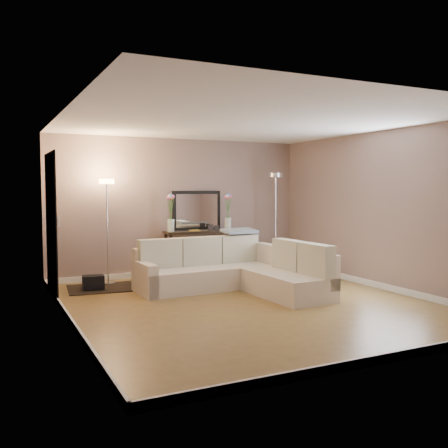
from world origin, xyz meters
name	(u,v)px	position (x,y,z in m)	size (l,w,h in m)	color
floor	(248,304)	(0.00, 0.00, -0.01)	(5.00, 5.50, 0.01)	olive
ceiling	(249,121)	(0.00, 0.00, 2.60)	(5.00, 5.50, 0.01)	white
wall_back	(180,207)	(0.00, 2.76, 1.30)	(5.00, 0.02, 2.60)	gray
wall_front	(391,227)	(0.00, -2.76, 1.30)	(5.00, 0.02, 2.60)	gray
wall_left	(66,218)	(-2.51, 0.00, 1.30)	(0.02, 5.50, 2.60)	gray
wall_right	(383,210)	(2.51, 0.00, 1.30)	(0.02, 5.50, 2.60)	gray
baseboard_back	(180,272)	(0.00, 2.73, 0.05)	(5.00, 0.03, 0.10)	white
baseboard_front	(386,358)	(0.00, -2.73, 0.05)	(5.00, 0.03, 0.10)	white
baseboard_left	(70,320)	(-2.48, 0.00, 0.05)	(0.03, 5.50, 0.10)	white
baseboard_right	(380,286)	(2.48, 0.00, 0.05)	(0.03, 5.50, 0.10)	white
doorway	(51,225)	(-2.48, 1.70, 1.10)	(0.02, 1.20, 2.20)	black
switch_plate	(59,222)	(-2.48, 0.85, 1.20)	(0.02, 0.08, 0.12)	white
sectional_sofa	(235,271)	(0.26, 0.92, 0.31)	(2.48, 2.32, 0.84)	beige
throw_blanket	(239,231)	(0.65, 1.53, 0.91)	(0.60, 0.35, 0.05)	#7C8FA0
console_table	(196,250)	(0.23, 2.50, 0.48)	(1.40, 0.40, 0.86)	black
leaning_mirror	(197,211)	(0.32, 2.68, 1.23)	(0.98, 0.07, 0.77)	black
table_decor	(201,230)	(0.31, 2.46, 0.87)	(0.59, 0.13, 0.14)	gold
flower_vase_left	(171,216)	(-0.27, 2.51, 1.14)	(0.16, 0.13, 0.73)	silver
flower_vase_right	(228,215)	(0.91, 2.49, 1.14)	(0.16, 0.13, 0.73)	silver
floor_lamp_lit	(107,210)	(-1.49, 2.34, 1.28)	(0.28, 0.28, 1.82)	silver
floor_lamp_unlit	(276,202)	(1.82, 2.22, 1.39)	(0.34, 0.34, 1.96)	silver
charcoal_rug	(105,288)	(-1.62, 2.01, 0.01)	(1.19, 0.89, 0.02)	black
black_bag	(93,282)	(-1.82, 1.93, 0.14)	(0.34, 0.24, 0.22)	black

